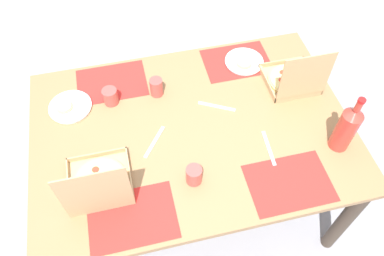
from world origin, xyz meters
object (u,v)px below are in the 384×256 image
(plate_near_right, at_px, (244,62))
(soda_bottle, at_px, (347,128))
(pizza_box_corner_left, at_px, (99,183))
(plate_middle, at_px, (70,107))
(cup_spare, at_px, (194,175))
(pizza_box_corner_right, at_px, (293,79))
(cup_red, at_px, (156,87))
(cup_clear_left, at_px, (110,96))

(plate_near_right, xyz_separation_m, soda_bottle, (-0.26, 0.61, 0.12))
(pizza_box_corner_left, bearing_deg, soda_bottle, 178.74)
(plate_middle, xyz_separation_m, plate_near_right, (-0.94, -0.10, 0.00))
(plate_middle, height_order, cup_spare, cup_spare)
(plate_near_right, bearing_deg, cup_spare, 55.72)
(pizza_box_corner_right, xyz_separation_m, plate_middle, (1.13, -0.11, -0.04))
(soda_bottle, bearing_deg, cup_red, -33.51)
(pizza_box_corner_right, height_order, plate_middle, pizza_box_corner_right)
(cup_red, bearing_deg, pizza_box_corner_right, 171.34)
(pizza_box_corner_left, distance_m, pizza_box_corner_right, 1.09)
(plate_middle, bearing_deg, pizza_box_corner_left, 102.76)
(pizza_box_corner_right, bearing_deg, plate_near_right, -48.23)
(cup_red, bearing_deg, cup_spare, 97.23)
(cup_red, height_order, cup_spare, cup_red)
(plate_near_right, relative_size, cup_clear_left, 2.46)
(plate_near_right, distance_m, cup_spare, 0.77)
(pizza_box_corner_right, relative_size, soda_bottle, 0.90)
(plate_middle, bearing_deg, soda_bottle, 157.11)
(pizza_box_corner_left, relative_size, cup_clear_left, 3.59)
(pizza_box_corner_left, distance_m, cup_red, 0.58)
(plate_near_right, relative_size, cup_red, 2.16)
(pizza_box_corner_right, relative_size, plate_middle, 1.38)
(plate_near_right, height_order, cup_spare, cup_spare)
(plate_middle, distance_m, cup_spare, 0.74)
(pizza_box_corner_left, bearing_deg, plate_near_right, -144.85)
(cup_clear_left, bearing_deg, plate_middle, -1.77)
(pizza_box_corner_left, bearing_deg, cup_clear_left, -101.57)
(plate_middle, xyz_separation_m, cup_red, (-0.44, 0.00, 0.04))
(plate_middle, height_order, soda_bottle, soda_bottle)
(soda_bottle, relative_size, cup_spare, 3.60)
(plate_near_right, height_order, cup_clear_left, cup_clear_left)
(pizza_box_corner_right, relative_size, cup_clear_left, 3.42)
(plate_near_right, height_order, soda_bottle, soda_bottle)
(soda_bottle, height_order, cup_spare, soda_bottle)
(pizza_box_corner_right, height_order, cup_red, pizza_box_corner_right)
(cup_clear_left, bearing_deg, plate_near_right, -171.51)
(cup_clear_left, distance_m, cup_red, 0.23)
(cup_clear_left, height_order, cup_red, cup_red)
(plate_middle, xyz_separation_m, soda_bottle, (-1.20, 0.51, 0.12))
(soda_bottle, height_order, cup_clear_left, soda_bottle)
(pizza_box_corner_left, bearing_deg, cup_spare, 172.64)
(plate_near_right, xyz_separation_m, cup_clear_left, (0.73, 0.11, 0.03))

